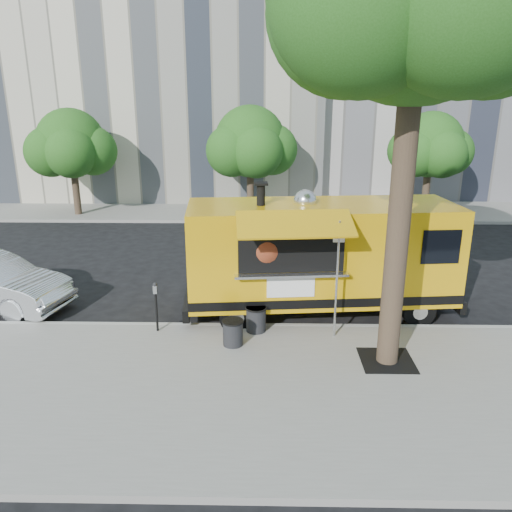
{
  "coord_description": "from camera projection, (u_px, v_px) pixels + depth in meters",
  "views": [
    {
      "loc": [
        -0.22,
        -13.08,
        5.91
      ],
      "look_at": [
        -0.47,
        0.0,
        1.78
      ],
      "focal_mm": 35.0,
      "sensor_mm": 36.0,
      "label": 1
    }
  ],
  "objects": [
    {
      "name": "building_mid",
      "position": [
        451.0,
        34.0,
        32.95
      ],
      "size": [
        20.0,
        14.0,
        20.0
      ],
      "primitive_type": "cube",
      "color": "#A8A29E",
      "rests_on": "ground"
    },
    {
      "name": "tree_well",
      "position": [
        387.0,
        360.0,
        11.49
      ],
      "size": [
        1.2,
        1.2,
        0.02
      ],
      "primitive_type": "cube",
      "color": "black",
      "rests_on": "sidewalk"
    },
    {
      "name": "sign_post",
      "position": [
        337.0,
        273.0,
        12.19
      ],
      "size": [
        0.28,
        0.06,
        3.0
      ],
      "color": "silver",
      "rests_on": "sidewalk"
    },
    {
      "name": "food_truck",
      "position": [
        320.0,
        255.0,
        13.85
      ],
      "size": [
        7.8,
        4.06,
        3.78
      ],
      "rotation": [
        0.0,
        0.0,
        0.09
      ],
      "color": "#DDA20B",
      "rests_on": "ground"
    },
    {
      "name": "far_tree_c",
      "position": [
        431.0,
        145.0,
        24.81
      ],
      "size": [
        3.24,
        3.24,
        5.21
      ],
      "color": "#33261C",
      "rests_on": "far_sidewalk"
    },
    {
      "name": "trash_bin_right",
      "position": [
        256.0,
        318.0,
        12.87
      ],
      "size": [
        0.55,
        0.55,
        0.66
      ],
      "color": "black",
      "rests_on": "sidewalk"
    },
    {
      "name": "curb",
      "position": [
        273.0,
        327.0,
        13.34
      ],
      "size": [
        60.0,
        0.14,
        0.16
      ],
      "primitive_type": "cube",
      "color": "#999993",
      "rests_on": "ground"
    },
    {
      "name": "parking_meter",
      "position": [
        156.0,
        301.0,
        12.72
      ],
      "size": [
        0.11,
        0.11,
        1.33
      ],
      "color": "black",
      "rests_on": "sidewalk"
    },
    {
      "name": "sidewalk",
      "position": [
        275.0,
        391.0,
        10.41
      ],
      "size": [
        60.0,
        6.0,
        0.15
      ],
      "primitive_type": "cube",
      "color": "gray",
      "rests_on": "ground"
    },
    {
      "name": "far_sidewalk",
      "position": [
        269.0,
        211.0,
        27.1
      ],
      "size": [
        60.0,
        5.0,
        0.15
      ],
      "primitive_type": "cube",
      "color": "gray",
      "rests_on": "ground"
    },
    {
      "name": "far_tree_a",
      "position": [
        71.0,
        143.0,
        25.02
      ],
      "size": [
        3.42,
        3.42,
        5.36
      ],
      "color": "#33261C",
      "rests_on": "far_sidewalk"
    },
    {
      "name": "trash_bin_left",
      "position": [
        233.0,
        332.0,
        12.14
      ],
      "size": [
        0.53,
        0.53,
        0.64
      ],
      "color": "black",
      "rests_on": "sidewalk"
    },
    {
      "name": "far_tree_b",
      "position": [
        250.0,
        142.0,
        25.22
      ],
      "size": [
        3.6,
        3.6,
        5.5
      ],
      "color": "#33261C",
      "rests_on": "far_sidewalk"
    },
    {
      "name": "ground",
      "position": [
        272.0,
        315.0,
        14.25
      ],
      "size": [
        120.0,
        120.0,
        0.0
      ],
      "primitive_type": "plane",
      "color": "black",
      "rests_on": "ground"
    }
  ]
}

